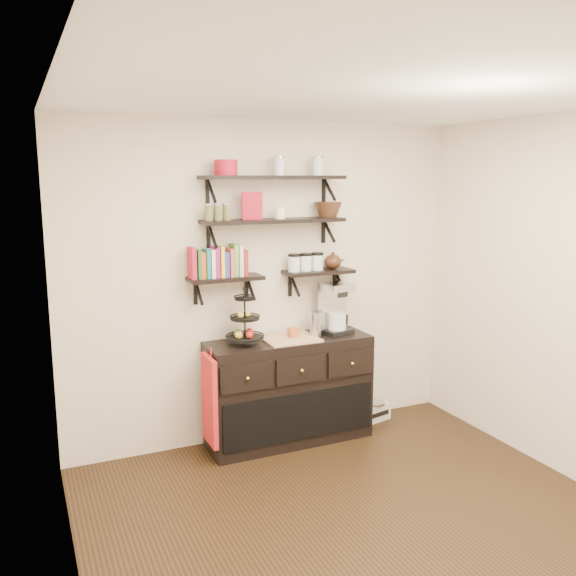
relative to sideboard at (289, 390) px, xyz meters
The scene contains 22 objects.
floor 1.58m from the sideboard, 93.46° to the right, with size 3.50×3.50×0.00m, color black.
ceiling 2.71m from the sideboard, 93.46° to the right, with size 3.50×3.50×0.02m, color white.
back_wall 0.93m from the sideboard, 111.31° to the left, with size 3.50×0.02×2.70m, color beige.
left_wall 2.55m from the sideboard, 140.56° to the right, with size 0.02×3.50×2.70m, color beige.
shelf_top 1.78m from the sideboard, 131.50° to the left, with size 1.20×0.27×0.23m.
shelf_mid 1.44m from the sideboard, 131.50° to the left, with size 1.20×0.27×0.23m.
shelf_low_left 1.11m from the sideboard, 167.13° to the left, with size 0.60×0.25×0.23m.
shelf_low_right 1.04m from the sideboard, 19.61° to the left, with size 0.60×0.25×0.23m.
cookbooks 1.25m from the sideboard, 168.48° to the left, with size 0.43×0.15×0.26m.
glass_canisters 1.09m from the sideboard, 28.92° to the left, with size 0.32×0.10×0.13m.
sideboard is the anchor object (origin of this frame).
fruit_stand 0.72m from the sideboard, behind, with size 0.31×0.31×0.45m.
candle 0.51m from the sideboard, ahead, with size 0.08×0.08×0.08m, color #A65426.
coffee_maker 0.80m from the sideboard, ahead, with size 0.28×0.28×0.44m.
thermal_carafe 0.61m from the sideboard, ahead, with size 0.11×0.11×0.22m, color silver.
apron 0.74m from the sideboard, behind, with size 0.04×0.30×0.71m, color red.
radio 0.98m from the sideboard, ahead, with size 0.33×0.24×0.18m.
recipe_box 1.59m from the sideboard, 160.30° to the left, with size 0.16×0.06×0.22m, color #AE1326.
walnut_bowl 1.57m from the sideboard, 13.77° to the left, with size 0.24×0.24×0.13m, color black, non-canonical shape.
ramekins 1.50m from the sideboard, 110.41° to the left, with size 0.09×0.09×0.10m, color white.
teapot 1.18m from the sideboard, 13.77° to the left, with size 0.20×0.15×0.15m, color #3A2011, non-canonical shape.
red_pot 1.92m from the sideboard, 168.53° to the left, with size 0.18×0.18×0.12m, color #AE1326.
Camera 1 is at (-1.94, -2.98, 2.24)m, focal length 38.00 mm.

